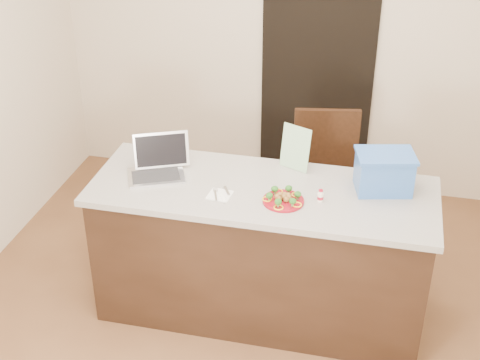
% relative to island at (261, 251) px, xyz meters
% --- Properties ---
extents(ground, '(4.00, 4.00, 0.00)m').
position_rel_island_xyz_m(ground, '(0.00, -0.25, -0.46)').
color(ground, brown).
rests_on(ground, ground).
extents(room_shell, '(4.00, 4.00, 4.00)m').
position_rel_island_xyz_m(room_shell, '(0.00, -0.25, 1.16)').
color(room_shell, white).
rests_on(room_shell, ground).
extents(doorway, '(0.90, 0.02, 2.00)m').
position_rel_island_xyz_m(doorway, '(0.10, 1.73, 0.54)').
color(doorway, black).
rests_on(doorway, ground).
extents(island, '(2.06, 0.76, 0.92)m').
position_rel_island_xyz_m(island, '(0.00, 0.00, 0.00)').
color(island, black).
rests_on(island, ground).
extents(plate, '(0.24, 0.24, 0.02)m').
position_rel_island_xyz_m(plate, '(0.15, -0.12, 0.47)').
color(plate, maroon).
rests_on(plate, island).
extents(meatballs, '(0.10, 0.09, 0.04)m').
position_rel_island_xyz_m(meatballs, '(0.15, -0.12, 0.49)').
color(meatballs, brown).
rests_on(meatballs, plate).
extents(broccoli, '(0.20, 0.20, 0.04)m').
position_rel_island_xyz_m(broccoli, '(0.15, -0.12, 0.50)').
color(broccoli, '#194A13').
rests_on(broccoli, plate).
extents(pepper_rings, '(0.23, 0.23, 0.01)m').
position_rel_island_xyz_m(pepper_rings, '(0.15, -0.12, 0.48)').
color(pepper_rings, yellow).
rests_on(pepper_rings, plate).
extents(napkin, '(0.14, 0.14, 0.01)m').
position_rel_island_xyz_m(napkin, '(-0.23, -0.13, 0.46)').
color(napkin, white).
rests_on(napkin, island).
extents(fork, '(0.05, 0.14, 0.00)m').
position_rel_island_xyz_m(fork, '(-0.25, -0.13, 0.47)').
color(fork, '#B9BABE').
rests_on(fork, napkin).
extents(knife, '(0.06, 0.18, 0.01)m').
position_rel_island_xyz_m(knife, '(-0.20, -0.15, 0.47)').
color(knife, white).
rests_on(knife, napkin).
extents(yogurt_bottle, '(0.04, 0.04, 0.07)m').
position_rel_island_xyz_m(yogurt_bottle, '(0.35, -0.07, 0.49)').
color(yogurt_bottle, white).
rests_on(yogurt_bottle, island).
extents(laptop, '(0.40, 0.39, 0.24)m').
position_rel_island_xyz_m(laptop, '(-0.66, 0.04, 0.52)').
color(laptop, silver).
rests_on(laptop, island).
extents(leaflet, '(0.20, 0.12, 0.28)m').
position_rel_island_xyz_m(leaflet, '(0.15, 0.29, 0.60)').
color(leaflet, white).
rests_on(leaflet, island).
extents(blue_box, '(0.38, 0.31, 0.24)m').
position_rel_island_xyz_m(blue_box, '(0.69, 0.14, 0.58)').
color(blue_box, '#305FAF').
rests_on(blue_box, island).
extents(chair, '(0.54, 0.54, 1.04)m').
position_rel_island_xyz_m(chair, '(0.27, 0.84, 0.13)').
color(chair, '#331B0F').
rests_on(chair, ground).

